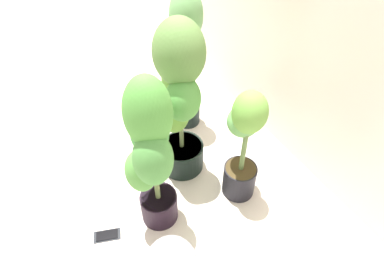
# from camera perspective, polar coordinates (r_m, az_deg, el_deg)

# --- Properties ---
(ground_plane) EXTENTS (8.00, 8.00, 0.00)m
(ground_plane) POSITION_cam_1_polar(r_m,az_deg,el_deg) (2.12, -5.69, -7.57)
(ground_plane) COLOR silver
(ground_plane) RESTS_ON ground
(potted_plant_back_left) EXTENTS (0.34, 0.29, 0.99)m
(potted_plant_back_left) POSITION_cam_1_polar(r_m,az_deg,el_deg) (2.12, -1.14, 13.71)
(potted_plant_back_left) COLOR black
(potted_plant_back_left) RESTS_ON ground
(potted_plant_front_right) EXTENTS (0.35, 0.31, 0.95)m
(potted_plant_front_right) POSITION_cam_1_polar(r_m,az_deg,el_deg) (1.49, -7.31, -3.92)
(potted_plant_front_right) COLOR black
(potted_plant_front_right) RESTS_ON ground
(potted_plant_center) EXTENTS (0.40, 0.35, 1.01)m
(potted_plant_center) POSITION_cam_1_polar(r_m,az_deg,el_deg) (1.74, -2.20, 5.64)
(potted_plant_center) COLOR black
(potted_plant_center) RESTS_ON ground
(potted_plant_back_right) EXTENTS (0.29, 0.25, 0.74)m
(potted_plant_back_right) POSITION_cam_1_polar(r_m,az_deg,el_deg) (1.75, 9.09, -2.63)
(potted_plant_back_right) COLOR black
(potted_plant_back_right) RESTS_ON ground
(cell_phone) EXTENTS (0.11, 0.16, 0.01)m
(cell_phone) POSITION_cam_1_polar(r_m,az_deg,el_deg) (1.91, -14.73, -17.82)
(cell_phone) COLOR black
(cell_phone) RESTS_ON ground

